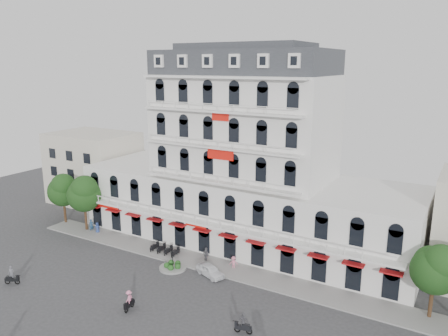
% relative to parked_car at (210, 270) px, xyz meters
% --- Properties ---
extents(ground, '(120.00, 120.00, 0.00)m').
position_rel_parked_car_xyz_m(ground, '(-1.69, -6.70, -0.66)').
color(ground, '#38383A').
rests_on(ground, ground).
extents(sidewalk, '(53.00, 4.00, 0.16)m').
position_rel_parked_car_xyz_m(sidewalk, '(-1.69, 2.30, -0.58)').
color(sidewalk, gray).
rests_on(sidewalk, ground).
extents(main_building, '(45.00, 15.00, 25.80)m').
position_rel_parked_car_xyz_m(main_building, '(-1.69, 11.29, 9.30)').
color(main_building, silver).
rests_on(main_building, ground).
extents(flank_building_west, '(14.00, 10.00, 12.00)m').
position_rel_parked_car_xyz_m(flank_building_west, '(-31.69, 13.30, 5.34)').
color(flank_building_west, beige).
rests_on(flank_building_west, ground).
extents(traffic_island, '(3.20, 3.20, 1.60)m').
position_rel_parked_car_xyz_m(traffic_island, '(-4.70, -0.70, -0.40)').
color(traffic_island, gray).
rests_on(traffic_island, ground).
extents(parked_scooter_row, '(4.40, 1.80, 1.10)m').
position_rel_parked_car_xyz_m(parked_scooter_row, '(-8.04, 2.10, -0.66)').
color(parked_scooter_row, black).
rests_on(parked_scooter_row, ground).
extents(tree_west_outer, '(4.50, 4.48, 7.76)m').
position_rel_parked_car_xyz_m(tree_west_outer, '(-27.64, 3.28, 4.69)').
color(tree_west_outer, '#382314').
rests_on(tree_west_outer, ground).
extents(tree_west_inner, '(4.76, 4.76, 8.25)m').
position_rel_parked_car_xyz_m(tree_west_inner, '(-22.64, 2.78, 5.03)').
color(tree_west_inner, '#382314').
rests_on(tree_west_inner, ground).
extents(tree_east_inner, '(4.40, 4.37, 7.57)m').
position_rel_parked_car_xyz_m(tree_east_inner, '(22.36, 3.28, 4.56)').
color(tree_east_inner, '#382314').
rests_on(tree_east_inner, ground).
extents(parked_car, '(4.15, 2.77, 1.31)m').
position_rel_parked_car_xyz_m(parked_car, '(0.00, 0.00, 0.00)').
color(parked_car, white).
rests_on(parked_car, ground).
extents(rider_west, '(1.55, 1.02, 2.15)m').
position_rel_parked_car_xyz_m(rider_west, '(-17.59, -12.46, 0.31)').
color(rider_west, black).
rests_on(rider_west, ground).
extents(rider_northeast, '(1.69, 0.66, 1.93)m').
position_rel_parked_car_xyz_m(rider_northeast, '(8.26, -7.66, 0.25)').
color(rider_northeast, black).
rests_on(rider_northeast, ground).
extents(rider_center, '(0.76, 1.69, 2.05)m').
position_rel_parked_car_xyz_m(rider_center, '(-3.09, -9.87, 0.41)').
color(rider_center, black).
rests_on(rider_center, ground).
extents(pedestrian_left, '(0.91, 0.81, 1.57)m').
position_rel_parked_car_xyz_m(pedestrian_left, '(-20.53, 2.80, 0.13)').
color(pedestrian_left, navy).
rests_on(pedestrian_left, ground).
extents(pedestrian_mid, '(1.17, 0.77, 1.84)m').
position_rel_parked_car_xyz_m(pedestrian_mid, '(-2.30, 2.80, 0.26)').
color(pedestrian_mid, '#5B5A62').
rests_on(pedestrian_mid, ground).
extents(pedestrian_right, '(1.17, 1.03, 1.58)m').
position_rel_parked_car_xyz_m(pedestrian_right, '(1.48, 2.80, 0.13)').
color(pedestrian_right, pink).
rests_on(pedestrian_right, ground).
extents(pedestrian_far, '(0.66, 0.79, 1.84)m').
position_rel_parked_car_xyz_m(pedestrian_far, '(-21.69, 2.80, 0.26)').
color(pedestrian_far, navy).
rests_on(pedestrian_far, ground).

